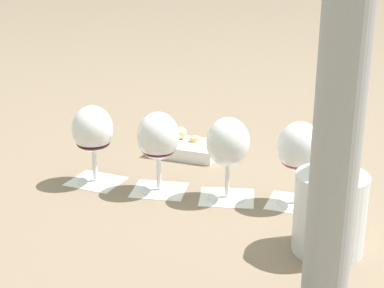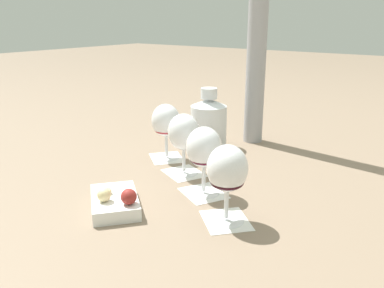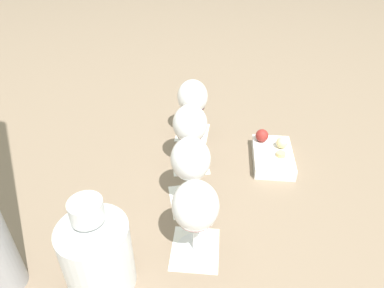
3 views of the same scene
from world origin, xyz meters
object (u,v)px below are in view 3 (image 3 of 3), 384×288
wine_glass_2 (190,127)px  snack_dish (272,154)px  wine_glass_0 (195,209)px  wine_glass_3 (193,100)px  ceramic_vase (96,250)px  wine_glass_1 (191,162)px

wine_glass_2 → snack_dish: 0.23m
wine_glass_0 → wine_glass_3: bearing=-33.1°
snack_dish → ceramic_vase: bearing=100.2°
wine_glass_1 → wine_glass_3: same height
wine_glass_1 → wine_glass_3: bearing=-34.6°
wine_glass_1 → wine_glass_2: same height
wine_glass_0 → ceramic_vase: size_ratio=0.85×
wine_glass_3 → snack_dish: 0.26m
wine_glass_1 → wine_glass_3: (0.23, -0.16, 0.00)m
wine_glass_2 → wine_glass_3: (0.11, -0.08, 0.00)m
wine_glass_2 → ceramic_vase: (-0.20, 0.31, -0.03)m
wine_glass_0 → snack_dish: bearing=-69.2°
wine_glass_3 → ceramic_vase: ceramic_vase is taller
wine_glass_0 → wine_glass_2: size_ratio=1.00×
wine_glass_2 → snack_dish: bearing=-121.1°
wine_glass_3 → snack_dish: (-0.22, -0.10, -0.09)m
wine_glass_3 → wine_glass_0: bearing=146.9°
wine_glass_0 → wine_glass_3: size_ratio=1.00×
wine_glass_1 → wine_glass_2: size_ratio=1.00×
wine_glass_0 → wine_glass_2: same height
wine_glass_0 → wine_glass_1: 0.13m
wine_glass_0 → ceramic_vase: ceramic_vase is taller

